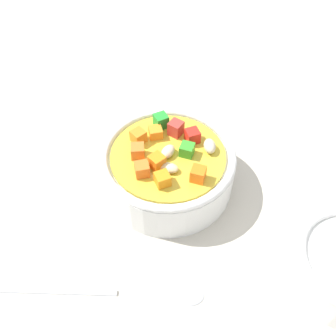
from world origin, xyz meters
The scene contains 3 objects.
ground_plane centered at (0.00, 0.00, -1.00)cm, with size 140.00×140.00×2.00cm, color #BAB2A0.
soup_bowl_main centered at (0.00, 0.01, 3.07)cm, with size 15.47×15.47×7.03cm.
spoon centered at (-5.30, -13.65, 0.36)cm, with size 22.31×3.17×0.81cm.
Camera 1 is at (-1.43, -28.34, 36.65)cm, focal length 40.18 mm.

